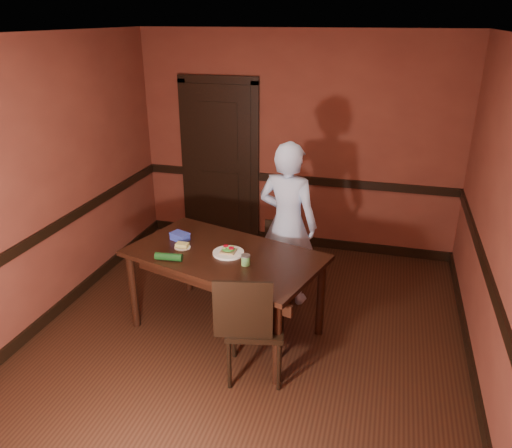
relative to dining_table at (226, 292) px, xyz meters
The scene contains 22 objects.
floor 0.49m from the dining_table, 29.52° to the right, with size 4.00×4.50×0.01m, color black.
ceiling 2.31m from the dining_table, 29.52° to the right, with size 4.00×4.50×0.01m, color silver.
wall_back 2.33m from the dining_table, 83.53° to the left, with size 4.00×0.02×2.70m, color maroon.
wall_front 2.58m from the dining_table, 84.26° to the right, with size 4.00×0.02×2.70m, color maroon.
wall_left 2.00m from the dining_table, behind, with size 0.02×4.50×2.70m, color maroon.
wall_right 2.43m from the dining_table, ahead, with size 0.02×4.50×2.70m, color maroon.
dado_back 2.17m from the dining_table, 83.49° to the left, with size 4.00×0.03×0.10m, color black.
dado_left 1.82m from the dining_table, behind, with size 0.03×4.50×0.10m, color black.
dado_right 2.28m from the dining_table, ahead, with size 0.03×4.50×0.10m, color black.
baseboard_back 2.14m from the dining_table, 83.49° to the left, with size 4.00×0.03×0.12m, color black.
baseboard_left 1.79m from the dining_table, behind, with size 0.03×4.50×0.12m, color black.
baseboard_right 2.26m from the dining_table, ahead, with size 0.03×4.50×0.12m, color black.
door 2.32m from the dining_table, 110.07° to the left, with size 1.05×0.07×2.20m.
dining_table is the anchor object (origin of this frame).
chair_far 0.80m from the dining_table, 67.11° to the left, with size 0.39×0.39×0.83m, color black, non-canonical shape.
chair_near 0.70m from the dining_table, 50.76° to the right, with size 0.46×0.46×0.99m, color black, non-canonical shape.
person 0.97m from the dining_table, 59.74° to the left, with size 0.63×0.41×1.72m, color silver.
sandwich_plate 0.43m from the dining_table, ahead, with size 0.29×0.29×0.07m.
sauce_jar 0.55m from the dining_table, 33.76° to the right, with size 0.08×0.08×0.10m.
cheese_saucer 0.60m from the dining_table, behind, with size 0.15×0.15×0.05m.
food_tub 0.70m from the dining_table, 161.99° to the left, with size 0.21×0.18×0.07m.
wrapped_veg 0.67m from the dining_table, 148.80° to the right, with size 0.07×0.07×0.25m, color #133B14.
Camera 1 is at (1.12, -3.74, 2.83)m, focal length 35.00 mm.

